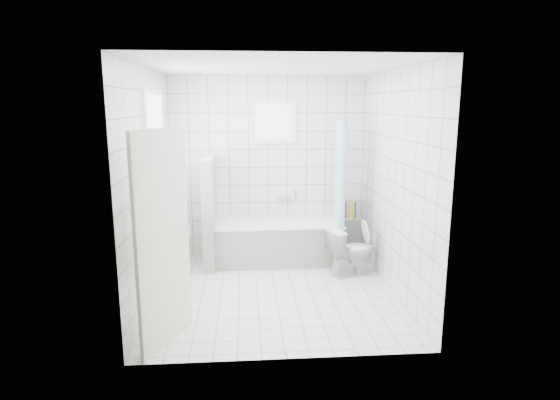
{
  "coord_description": "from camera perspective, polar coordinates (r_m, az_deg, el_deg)",
  "views": [
    {
      "loc": [
        -0.34,
        -5.24,
        2.2
      ],
      "look_at": [
        0.08,
        0.35,
        1.05
      ],
      "focal_mm": 30.0,
      "sensor_mm": 36.0,
      "label": 1
    }
  ],
  "objects": [
    {
      "name": "bathtub",
      "position": [
        6.66,
        -0.18,
        -5.06
      ],
      "size": [
        1.77,
        0.77,
        0.58
      ],
      "color": "white",
      "rests_on": "ground"
    },
    {
      "name": "curtain_rod",
      "position": [
        6.47,
        7.26,
        9.74
      ],
      "size": [
        0.02,
        0.8,
        0.02
      ],
      "primitive_type": "cylinder",
      "rotation": [
        1.57,
        0.0,
        0.0
      ],
      "color": "silver",
      "rests_on": "wall_back"
    },
    {
      "name": "wall_left",
      "position": [
        5.42,
        -15.57,
        1.6
      ],
      "size": [
        0.02,
        3.0,
        2.6
      ],
      "primitive_type": "cube",
      "color": "white",
      "rests_on": "ground"
    },
    {
      "name": "ledge_bottles",
      "position": [
        6.96,
        8.56,
        -1.21
      ],
      "size": [
        0.2,
        0.17,
        0.26
      ],
      "color": "yellow",
      "rests_on": "tiled_ledge"
    },
    {
      "name": "wall_front",
      "position": [
        3.86,
        0.85,
        -1.91
      ],
      "size": [
        2.8,
        0.02,
        2.6
      ],
      "primitive_type": "cube",
      "color": "white",
      "rests_on": "ground"
    },
    {
      "name": "tub_faucet",
      "position": [
        6.85,
        0.45,
        0.25
      ],
      "size": [
        0.18,
        0.06,
        0.06
      ],
      "primitive_type": "cube",
      "color": "silver",
      "rests_on": "wall_back"
    },
    {
      "name": "ground",
      "position": [
        5.69,
        -0.59,
        -11.15
      ],
      "size": [
        3.0,
        3.0,
        0.0
      ],
      "primitive_type": "plane",
      "color": "white",
      "rests_on": "ground"
    },
    {
      "name": "window_sill",
      "position": [
        5.78,
        -13.9,
        -2.16
      ],
      "size": [
        0.18,
        1.02,
        0.08
      ],
      "primitive_type": "cube",
      "color": "white",
      "rests_on": "wall_left"
    },
    {
      "name": "window_left",
      "position": [
        5.66,
        -14.71,
        5.13
      ],
      "size": [
        0.01,
        0.9,
        1.4
      ],
      "primitive_type": "cube",
      "color": "white",
      "rests_on": "wall_left"
    },
    {
      "name": "wall_right",
      "position": [
        5.59,
        13.86,
        2.0
      ],
      "size": [
        0.02,
        3.0,
        2.6
      ],
      "primitive_type": "cube",
      "color": "white",
      "rests_on": "ground"
    },
    {
      "name": "partition_wall",
      "position": [
        6.49,
        -8.56,
        -1.43
      ],
      "size": [
        0.15,
        0.85,
        1.5
      ],
      "primitive_type": "cube",
      "color": "white",
      "rests_on": "ground"
    },
    {
      "name": "ceiling",
      "position": [
        5.26,
        -0.65,
        15.96
      ],
      "size": [
        3.0,
        3.0,
        0.0
      ],
      "primitive_type": "plane",
      "rotation": [
        3.14,
        0.0,
        0.0
      ],
      "color": "white",
      "rests_on": "ground"
    },
    {
      "name": "window_back",
      "position": [
        6.71,
        -0.6,
        9.47
      ],
      "size": [
        0.5,
        0.01,
        0.5
      ],
      "primitive_type": "cube",
      "color": "white",
      "rests_on": "wall_back"
    },
    {
      "name": "toilet",
      "position": [
        6.21,
        8.66,
        -6.15
      ],
      "size": [
        0.71,
        0.55,
        0.64
      ],
      "primitive_type": "imported",
      "rotation": [
        0.0,
        0.0,
        1.92
      ],
      "color": "white",
      "rests_on": "ground"
    },
    {
      "name": "wall_back",
      "position": [
        6.8,
        -1.45,
        4.0
      ],
      "size": [
        2.8,
        0.02,
        2.6
      ],
      "primitive_type": "cube",
      "color": "white",
      "rests_on": "ground"
    },
    {
      "name": "tiled_ledge",
      "position": [
        7.06,
        8.35,
        -4.35
      ],
      "size": [
        0.4,
        0.24,
        0.55
      ],
      "primitive_type": "cube",
      "color": "white",
      "rests_on": "ground"
    },
    {
      "name": "door",
      "position": [
        4.36,
        -14.05,
        -4.76
      ],
      "size": [
        0.37,
        0.74,
        2.0
      ],
      "primitive_type": "cube",
      "rotation": [
        0.0,
        0.0,
        -0.43
      ],
      "color": "silver",
      "rests_on": "ground"
    },
    {
      "name": "sill_bottles",
      "position": [
        5.58,
        -14.14,
        -1.0
      ],
      "size": [
        0.17,
        0.76,
        0.31
      ],
      "color": "#D85496",
      "rests_on": "window_sill"
    },
    {
      "name": "shower_curtain",
      "position": [
        6.43,
        7.29,
        1.67
      ],
      "size": [
        0.14,
        0.48,
        1.78
      ],
      "primitive_type": null,
      "color": "#50C9EC",
      "rests_on": "curtain_rod"
    }
  ]
}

